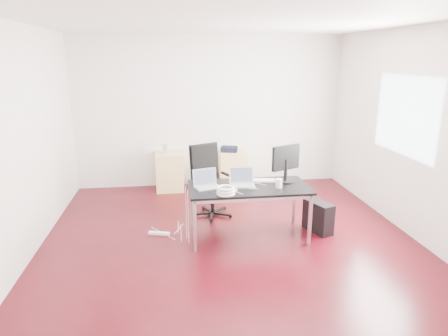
{
  "coord_description": "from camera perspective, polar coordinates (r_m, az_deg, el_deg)",
  "views": [
    {
      "loc": [
        -0.74,
        -4.94,
        2.4
      ],
      "look_at": [
        0.0,
        0.55,
        0.85
      ],
      "focal_mm": 32.0,
      "sensor_mm": 36.0,
      "label": 1
    }
  ],
  "objects": [
    {
      "name": "keyboard",
      "position": [
        5.57,
        5.1,
        -1.78
      ],
      "size": [
        0.46,
        0.21,
        0.02
      ],
      "primitive_type": "cube",
      "rotation": [
        0.0,
        0.0,
        -0.17
      ],
      "color": "white",
      "rests_on": "desk"
    },
    {
      "name": "laptop_right",
      "position": [
        5.36,
        2.57,
        -1.91
      ],
      "size": [
        0.35,
        0.28,
        0.23
      ],
      "rotation": [
        0.0,
        0.0,
        -0.07
      ],
      "color": "silver",
      "rests_on": "desk"
    },
    {
      "name": "laptop_left",
      "position": [
        5.28,
        -2.49,
        -2.18
      ],
      "size": [
        0.39,
        0.34,
        0.23
      ],
      "rotation": [
        0.0,
        0.0,
        0.28
      ],
      "color": "silver",
      "rests_on": "desk"
    },
    {
      "name": "pc_tower",
      "position": [
        5.83,
        13.3,
        -6.78
      ],
      "size": [
        0.35,
        0.49,
        0.44
      ],
      "primitive_type": "cube",
      "rotation": [
        0.0,
        0.0,
        0.38
      ],
      "color": "black",
      "rests_on": "ground"
    },
    {
      "name": "wastebasket",
      "position": [
        7.43,
        -3.38,
        -2.12
      ],
      "size": [
        0.32,
        0.32,
        0.28
      ],
      "primitive_type": "cylinder",
      "rotation": [
        0.0,
        0.0,
        -0.43
      ],
      "color": "black",
      "rests_on": "ground"
    },
    {
      "name": "desk",
      "position": [
        5.36,
        3.55,
        -3.16
      ],
      "size": [
        1.6,
        0.8,
        0.73
      ],
      "color": "black",
      "rests_on": "ground"
    },
    {
      "name": "cup_white",
      "position": [
        5.31,
        7.83,
        -2.19
      ],
      "size": [
        0.1,
        0.1,
        0.12
      ],
      "primitive_type": "cylinder",
      "rotation": [
        0.0,
        0.0,
        0.27
      ],
      "color": "white",
      "rests_on": "desk"
    },
    {
      "name": "office_chair",
      "position": [
        6.18,
        -2.1,
        -1.26
      ],
      "size": [
        0.63,
        0.65,
        1.08
      ],
      "rotation": [
        0.0,
        0.0,
        0.43
      ],
      "color": "black",
      "rests_on": "ground"
    },
    {
      "name": "filing_cabinet_left",
      "position": [
        7.46,
        -7.74,
        -0.48
      ],
      "size": [
        0.5,
        0.5,
        0.7
      ],
      "primitive_type": "cube",
      "color": "tan",
      "rests_on": "ground"
    },
    {
      "name": "filing_cabinet_right",
      "position": [
        7.55,
        1.15,
        -0.16
      ],
      "size": [
        0.5,
        0.5,
        0.7
      ],
      "primitive_type": "cube",
      "color": "tan",
      "rests_on": "ground"
    },
    {
      "name": "room_shell",
      "position": [
        5.11,
        1.24,
        4.36
      ],
      "size": [
        5.0,
        5.0,
        5.0
      ],
      "color": "#36060C",
      "rests_on": "ground"
    },
    {
      "name": "power_adapter",
      "position": [
        5.13,
        1.46,
        -3.22
      ],
      "size": [
        0.07,
        0.07,
        0.03
      ],
      "primitive_type": "cube",
      "rotation": [
        0.0,
        0.0,
        -0.02
      ],
      "color": "white",
      "rests_on": "desk"
    },
    {
      "name": "monitor",
      "position": [
        5.53,
        8.81,
        0.91
      ],
      "size": [
        0.43,
        0.26,
        0.51
      ],
      "rotation": [
        0.0,
        0.0,
        0.43
      ],
      "color": "black",
      "rests_on": "desk"
    },
    {
      "name": "power_strip",
      "position": [
        5.72,
        -9.24,
        -9.2
      ],
      "size": [
        0.31,
        0.14,
        0.04
      ],
      "primitive_type": "cube",
      "rotation": [
        0.0,
        0.0,
        -0.28
      ],
      "color": "white",
      "rests_on": "ground"
    },
    {
      "name": "cup_brown",
      "position": [
        5.39,
        8.0,
        -2.03
      ],
      "size": [
        0.09,
        0.09,
        0.1
      ],
      "primitive_type": "cylinder",
      "rotation": [
        0.0,
        0.0,
        0.27
      ],
      "color": "#50231B",
      "rests_on": "desk"
    },
    {
      "name": "speaker",
      "position": [
        7.3,
        -8.4,
        2.7
      ],
      "size": [
        0.11,
        0.1,
        0.18
      ],
      "primitive_type": "cube",
      "rotation": [
        0.0,
        0.0,
        -0.24
      ],
      "color": "#9E9E9E",
      "rests_on": "filing_cabinet_left"
    },
    {
      "name": "cable_coil",
      "position": [
        4.99,
        0.26,
        -3.28
      ],
      "size": [
        0.24,
        0.24,
        0.11
      ],
      "rotation": [
        0.0,
        0.0,
        -0.37
      ],
      "color": "white",
      "rests_on": "desk"
    },
    {
      "name": "navy_garment",
      "position": [
        7.42,
        0.75,
        2.72
      ],
      "size": [
        0.35,
        0.31,
        0.09
      ],
      "primitive_type": "cube",
      "rotation": [
        0.0,
        0.0,
        -0.25
      ],
      "color": "black",
      "rests_on": "filing_cabinet_right"
    }
  ]
}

